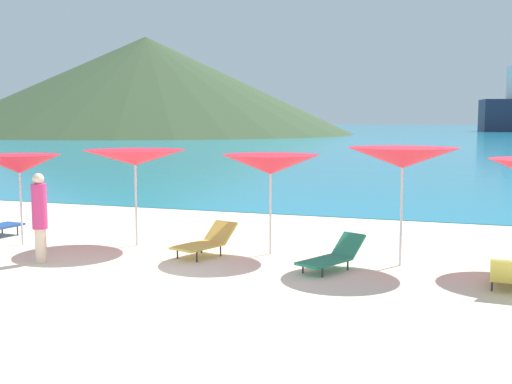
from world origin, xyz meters
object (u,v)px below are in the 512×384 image
at_px(umbrella_6, 403,158).
at_px(beachgoer_0, 40,215).
at_px(umbrella_4, 135,158).
at_px(umbrella_3, 19,164).
at_px(lounge_chair_4, 332,256).
at_px(lounge_chair_1, 509,274).
at_px(lounge_chair_8, 206,241).
at_px(umbrella_5, 271,165).

relative_size(umbrella_6, beachgoer_0, 1.30).
bearing_deg(beachgoer_0, umbrella_4, -154.05).
distance_m(umbrella_3, beachgoer_0, 2.28).
height_order(umbrella_3, lounge_chair_4, umbrella_3).
distance_m(lounge_chair_1, lounge_chair_8, 5.97).
bearing_deg(lounge_chair_4, lounge_chair_1, 18.01).
xyz_separation_m(umbrella_5, lounge_chair_1, (4.68, -1.40, -1.66)).
distance_m(umbrella_4, lounge_chair_1, 8.15).
distance_m(umbrella_6, lounge_chair_4, 2.34).
height_order(umbrella_5, umbrella_6, umbrella_6).
xyz_separation_m(umbrella_4, lounge_chair_4, (4.73, -0.88, -1.74)).
distance_m(umbrella_5, lounge_chair_1, 5.16).
xyz_separation_m(umbrella_4, umbrella_6, (5.92, -0.10, 0.11)).
bearing_deg(lounge_chair_8, umbrella_4, -176.26).
height_order(lounge_chair_4, lounge_chair_8, lounge_chair_8).
height_order(umbrella_4, umbrella_6, umbrella_6).
bearing_deg(lounge_chair_1, umbrella_3, 0.86).
relative_size(umbrella_5, umbrella_6, 0.90).
bearing_deg(lounge_chair_1, lounge_chair_4, -3.85).
relative_size(lounge_chair_4, lounge_chair_8, 1.02).
distance_m(umbrella_4, lounge_chair_8, 2.63).
relative_size(umbrella_6, lounge_chair_1, 1.73).
height_order(umbrella_4, lounge_chair_1, umbrella_4).
height_order(lounge_chair_1, lounge_chair_4, lounge_chair_4).
relative_size(umbrella_4, umbrella_6, 1.07).
relative_size(umbrella_3, beachgoer_0, 1.15).
distance_m(umbrella_3, umbrella_5, 5.77).
height_order(umbrella_4, beachgoer_0, umbrella_4).
relative_size(umbrella_3, lounge_chair_1, 1.52).
distance_m(umbrella_3, lounge_chair_8, 4.73).
bearing_deg(umbrella_4, umbrella_5, 1.94).
bearing_deg(umbrella_5, umbrella_4, -178.06).
bearing_deg(umbrella_6, umbrella_3, -175.30).
relative_size(umbrella_5, lounge_chair_1, 1.56).
xyz_separation_m(umbrella_3, lounge_chair_4, (7.26, -0.09, -1.59)).
bearing_deg(umbrella_5, lounge_chair_8, -153.38).
distance_m(umbrella_6, lounge_chair_8, 4.40).
height_order(umbrella_5, beachgoer_0, umbrella_5).
bearing_deg(lounge_chair_4, beachgoer_0, -141.73).
height_order(umbrella_6, lounge_chair_8, umbrella_6).
bearing_deg(beachgoer_0, umbrella_6, 156.21).
distance_m(umbrella_5, lounge_chair_4, 2.47).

